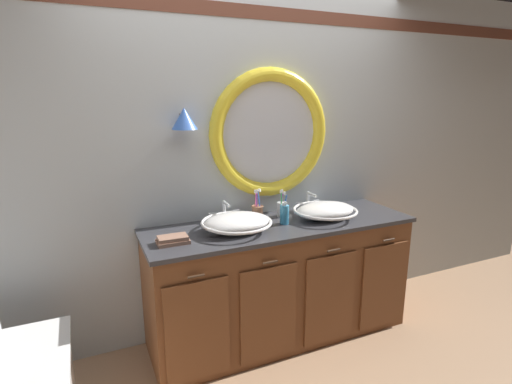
{
  "coord_description": "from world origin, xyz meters",
  "views": [
    {
      "loc": [
        -1.19,
        -2.13,
        1.78
      ],
      "look_at": [
        -0.12,
        0.25,
        1.13
      ],
      "focal_mm": 28.01,
      "sensor_mm": 36.0,
      "label": 1
    }
  ],
  "objects_px": {
    "sink_basin_left": "(237,222)",
    "sink_basin_right": "(325,210)",
    "folded_hand_towel": "(173,240)",
    "toothbrush_holder_right": "(282,208)",
    "toothbrush_holder_left": "(257,211)",
    "soap_dispenser": "(284,214)"
  },
  "relations": [
    {
      "from": "sink_basin_right",
      "to": "toothbrush_holder_left",
      "type": "distance_m",
      "value": 0.5
    },
    {
      "from": "sink_basin_left",
      "to": "toothbrush_holder_left",
      "type": "distance_m",
      "value": 0.32
    },
    {
      "from": "sink_basin_left",
      "to": "sink_basin_right",
      "type": "xyz_separation_m",
      "value": [
        0.7,
        0.0,
        -0.0
      ]
    },
    {
      "from": "toothbrush_holder_right",
      "to": "sink_basin_left",
      "type": "bearing_deg",
      "value": -158.81
    },
    {
      "from": "sink_basin_right",
      "to": "sink_basin_left",
      "type": "bearing_deg",
      "value": -180.0
    },
    {
      "from": "toothbrush_holder_left",
      "to": "sink_basin_left",
      "type": "bearing_deg",
      "value": -140.17
    },
    {
      "from": "toothbrush_holder_left",
      "to": "toothbrush_holder_right",
      "type": "relative_size",
      "value": 1.06
    },
    {
      "from": "sink_basin_right",
      "to": "toothbrush_holder_right",
      "type": "xyz_separation_m",
      "value": [
        -0.27,
        0.17,
        0.0
      ]
    },
    {
      "from": "sink_basin_left",
      "to": "soap_dispenser",
      "type": "bearing_deg",
      "value": 0.48
    },
    {
      "from": "toothbrush_holder_right",
      "to": "sink_basin_right",
      "type": "bearing_deg",
      "value": -31.96
    },
    {
      "from": "sink_basin_right",
      "to": "toothbrush_holder_left",
      "type": "bearing_deg",
      "value": 155.83
    },
    {
      "from": "soap_dispenser",
      "to": "folded_hand_towel",
      "type": "height_order",
      "value": "soap_dispenser"
    },
    {
      "from": "sink_basin_left",
      "to": "soap_dispenser",
      "type": "relative_size",
      "value": 2.87
    },
    {
      "from": "toothbrush_holder_left",
      "to": "toothbrush_holder_right",
      "type": "bearing_deg",
      "value": -11.15
    },
    {
      "from": "folded_hand_towel",
      "to": "toothbrush_holder_left",
      "type": "bearing_deg",
      "value": 20.41
    },
    {
      "from": "sink_basin_left",
      "to": "sink_basin_right",
      "type": "relative_size",
      "value": 1.01
    },
    {
      "from": "soap_dispenser",
      "to": "sink_basin_left",
      "type": "bearing_deg",
      "value": -179.52
    },
    {
      "from": "soap_dispenser",
      "to": "toothbrush_holder_right",
      "type": "bearing_deg",
      "value": 67.02
    },
    {
      "from": "sink_basin_left",
      "to": "soap_dispenser",
      "type": "height_order",
      "value": "soap_dispenser"
    },
    {
      "from": "sink_basin_right",
      "to": "folded_hand_towel",
      "type": "xyz_separation_m",
      "value": [
        -1.14,
        -0.05,
        -0.04
      ]
    },
    {
      "from": "soap_dispenser",
      "to": "folded_hand_towel",
      "type": "distance_m",
      "value": 0.81
    },
    {
      "from": "sink_basin_left",
      "to": "toothbrush_holder_right",
      "type": "xyz_separation_m",
      "value": [
        0.43,
        0.17,
        0.0
      ]
    }
  ]
}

